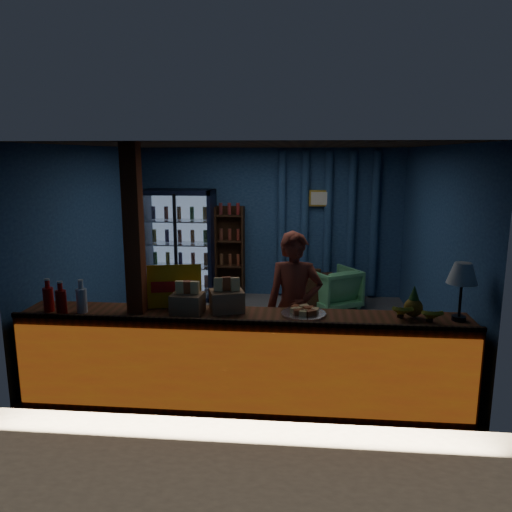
{
  "coord_description": "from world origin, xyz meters",
  "views": [
    {
      "loc": [
        0.57,
        -6.52,
        2.48
      ],
      "look_at": [
        -0.03,
        -0.2,
        1.19
      ],
      "focal_mm": 35.0,
      "sensor_mm": 36.0,
      "label": 1
    }
  ],
  "objects_px": {
    "green_chair": "(333,288)",
    "pastry_tray": "(304,313)",
    "shopkeeper": "(294,308)",
    "table_lamp": "(462,276)"
  },
  "relations": [
    {
      "from": "green_chair",
      "to": "shopkeeper",
      "type": "bearing_deg",
      "value": 45.79
    },
    {
      "from": "shopkeeper",
      "to": "green_chair",
      "type": "bearing_deg",
      "value": 77.1
    },
    {
      "from": "pastry_tray",
      "to": "shopkeeper",
      "type": "bearing_deg",
      "value": 99.9
    },
    {
      "from": "pastry_tray",
      "to": "table_lamp",
      "type": "bearing_deg",
      "value": -0.84
    },
    {
      "from": "green_chair",
      "to": "pastry_tray",
      "type": "height_order",
      "value": "pastry_tray"
    },
    {
      "from": "shopkeeper",
      "to": "table_lamp",
      "type": "height_order",
      "value": "shopkeeper"
    },
    {
      "from": "table_lamp",
      "to": "shopkeeper",
      "type": "bearing_deg",
      "value": 158.92
    },
    {
      "from": "shopkeeper",
      "to": "pastry_tray",
      "type": "relative_size",
      "value": 3.81
    },
    {
      "from": "pastry_tray",
      "to": "table_lamp",
      "type": "height_order",
      "value": "table_lamp"
    },
    {
      "from": "shopkeeper",
      "to": "pastry_tray",
      "type": "height_order",
      "value": "shopkeeper"
    }
  ]
}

